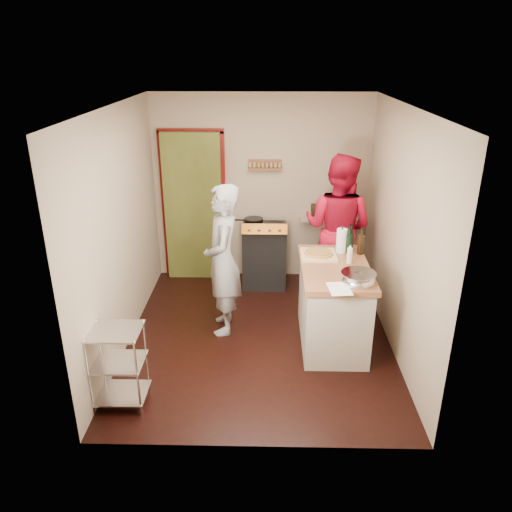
# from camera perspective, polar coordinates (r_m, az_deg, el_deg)

# --- Properties ---
(floor) EXTENTS (3.50, 3.50, 0.00)m
(floor) POSITION_cam_1_polar(r_m,az_deg,el_deg) (5.92, 0.34, -9.15)
(floor) COLOR black
(floor) RESTS_ON ground
(back_wall) EXTENTS (3.00, 0.44, 2.60)m
(back_wall) POSITION_cam_1_polar(r_m,az_deg,el_deg) (7.13, -4.58, 6.41)
(back_wall) COLOR gray
(back_wall) RESTS_ON ground
(left_wall) EXTENTS (0.04, 3.50, 2.60)m
(left_wall) POSITION_cam_1_polar(r_m,az_deg,el_deg) (5.58, -15.25, 2.77)
(left_wall) COLOR gray
(left_wall) RESTS_ON ground
(right_wall) EXTENTS (0.04, 3.50, 2.60)m
(right_wall) POSITION_cam_1_polar(r_m,az_deg,el_deg) (5.54, 16.11, 2.52)
(right_wall) COLOR gray
(right_wall) RESTS_ON ground
(ceiling) EXTENTS (3.00, 3.50, 0.02)m
(ceiling) POSITION_cam_1_polar(r_m,az_deg,el_deg) (5.05, 0.41, 16.85)
(ceiling) COLOR white
(ceiling) RESTS_ON back_wall
(stove) EXTENTS (0.60, 0.63, 1.00)m
(stove) POSITION_cam_1_polar(r_m,az_deg,el_deg) (6.99, 0.94, 0.18)
(stove) COLOR black
(stove) RESTS_ON ground
(wire_shelving) EXTENTS (0.48, 0.40, 0.80)m
(wire_shelving) POSITION_cam_1_polar(r_m,az_deg,el_deg) (4.87, -15.47, -11.73)
(wire_shelving) COLOR silver
(wire_shelving) RESTS_ON ground
(island) EXTENTS (0.74, 1.35, 1.25)m
(island) POSITION_cam_1_polar(r_m,az_deg,el_deg) (5.66, 8.82, -5.27)
(island) COLOR #B4A999
(island) RESTS_ON ground
(person_stripe) EXTENTS (0.48, 0.68, 1.77)m
(person_stripe) POSITION_cam_1_polar(r_m,az_deg,el_deg) (5.70, -3.83, -0.51)
(person_stripe) COLOR #BABABF
(person_stripe) RESTS_ON ground
(person_red) EXTENTS (1.18, 1.10, 1.93)m
(person_red) POSITION_cam_1_polar(r_m,az_deg,el_deg) (6.56, 9.30, 3.18)
(person_red) COLOR #AE0B25
(person_red) RESTS_ON ground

